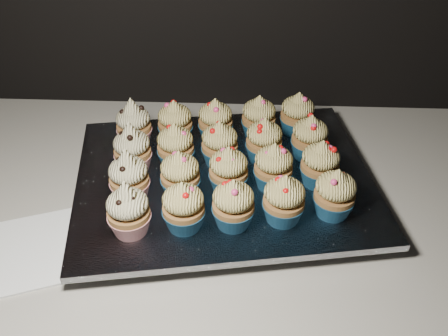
{
  "coord_description": "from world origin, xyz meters",
  "views": [
    {
      "loc": [
        0.16,
        1.06,
        1.46
      ],
      "look_at": [
        0.13,
        1.71,
        0.95
      ],
      "focal_mm": 40.0,
      "sensor_mm": 36.0,
      "label": 1
    }
  ],
  "objects": [
    {
      "name": "worktop",
      "position": [
        0.0,
        1.7,
        0.88
      ],
      "size": [
        2.44,
        0.64,
        0.04
      ],
      "primitive_type": "cube",
      "color": "beige",
      "rests_on": "cabinet"
    },
    {
      "name": "napkin",
      "position": [
        -0.15,
        1.56,
        0.9
      ],
      "size": [
        0.2,
        0.2,
        0.0
      ],
      "primitive_type": "cube",
      "rotation": [
        0.0,
        0.0,
        0.35
      ],
      "color": "white",
      "rests_on": "worktop"
    },
    {
      "name": "baking_tray",
      "position": [
        0.13,
        1.71,
        0.91
      ],
      "size": [
        0.5,
        0.41,
        0.02
      ],
      "primitive_type": "cube",
      "rotation": [
        0.0,
        0.0,
        0.17
      ],
      "color": "black",
      "rests_on": "worktop"
    },
    {
      "name": "foil_lining",
      "position": [
        0.13,
        1.71,
        0.93
      ],
      "size": [
        0.54,
        0.46,
        0.01
      ],
      "primitive_type": "cube",
      "rotation": [
        0.0,
        0.0,
        0.17
      ],
      "color": "silver",
      "rests_on": "baking_tray"
    },
    {
      "name": "cupcake_0",
      "position": [
        0.0,
        1.57,
        0.97
      ],
      "size": [
        0.06,
        0.06,
        0.1
      ],
      "color": "maroon",
      "rests_on": "foil_lining"
    },
    {
      "name": "cupcake_1",
      "position": [
        0.08,
        1.59,
        0.97
      ],
      "size": [
        0.06,
        0.06,
        0.08
      ],
      "color": "navy",
      "rests_on": "foil_lining"
    },
    {
      "name": "cupcake_2",
      "position": [
        0.15,
        1.59,
        0.97
      ],
      "size": [
        0.06,
        0.06,
        0.08
      ],
      "color": "navy",
      "rests_on": "foil_lining"
    },
    {
      "name": "cupcake_3",
      "position": [
        0.22,
        1.61,
        0.97
      ],
      "size": [
        0.06,
        0.06,
        0.08
      ],
      "color": "navy",
      "rests_on": "foil_lining"
    },
    {
      "name": "cupcake_4",
      "position": [
        0.3,
        1.62,
        0.97
      ],
      "size": [
        0.06,
        0.06,
        0.08
      ],
      "color": "navy",
      "rests_on": "foil_lining"
    },
    {
      "name": "cupcake_5",
      "position": [
        -0.01,
        1.65,
        0.97
      ],
      "size": [
        0.06,
        0.06,
        0.1
      ],
      "color": "maroon",
      "rests_on": "foil_lining"
    },
    {
      "name": "cupcake_6",
      "position": [
        0.07,
        1.66,
        0.97
      ],
      "size": [
        0.06,
        0.06,
        0.08
      ],
      "color": "navy",
      "rests_on": "foil_lining"
    },
    {
      "name": "cupcake_7",
      "position": [
        0.14,
        1.67,
        0.97
      ],
      "size": [
        0.06,
        0.06,
        0.08
      ],
      "color": "navy",
      "rests_on": "foil_lining"
    },
    {
      "name": "cupcake_8",
      "position": [
        0.21,
        1.69,
        0.97
      ],
      "size": [
        0.06,
        0.06,
        0.08
      ],
      "color": "navy",
      "rests_on": "foil_lining"
    },
    {
      "name": "cupcake_9",
      "position": [
        0.29,
        1.7,
        0.97
      ],
      "size": [
        0.06,
        0.06,
        0.08
      ],
      "color": "navy",
      "rests_on": "foil_lining"
    },
    {
      "name": "cupcake_10",
      "position": [
        -0.02,
        1.72,
        0.97
      ],
      "size": [
        0.06,
        0.06,
        0.1
      ],
      "color": "maroon",
      "rests_on": "foil_lining"
    },
    {
      "name": "cupcake_11",
      "position": [
        0.05,
        1.73,
        0.97
      ],
      "size": [
        0.06,
        0.06,
        0.08
      ],
      "color": "navy",
      "rests_on": "foil_lining"
    },
    {
      "name": "cupcake_12",
      "position": [
        0.12,
        1.74,
        0.97
      ],
      "size": [
        0.06,
        0.06,
        0.08
      ],
      "color": "navy",
      "rests_on": "foil_lining"
    },
    {
      "name": "cupcake_13",
      "position": [
        0.2,
        1.76,
        0.97
      ],
      "size": [
        0.06,
        0.06,
        0.08
      ],
      "color": "navy",
      "rests_on": "foil_lining"
    },
    {
      "name": "cupcake_14",
      "position": [
        0.28,
        1.77,
        0.97
      ],
      "size": [
        0.06,
        0.06,
        0.08
      ],
      "color": "navy",
      "rests_on": "foil_lining"
    },
    {
      "name": "cupcake_15",
      "position": [
        -0.03,
        1.8,
        0.97
      ],
      "size": [
        0.06,
        0.06,
        0.1
      ],
      "color": "maroon",
      "rests_on": "foil_lining"
    },
    {
      "name": "cupcake_16",
      "position": [
        0.04,
        1.81,
        0.97
      ],
      "size": [
        0.06,
        0.06,
        0.08
      ],
      "color": "navy",
      "rests_on": "foil_lining"
    },
    {
      "name": "cupcake_17",
      "position": [
        0.11,
        1.82,
        0.97
      ],
      "size": [
        0.06,
        0.06,
        0.08
      ],
      "color": "navy",
      "rests_on": "foil_lining"
    },
    {
      "name": "cupcake_18",
      "position": [
        0.19,
        1.83,
        0.97
      ],
      "size": [
        0.06,
        0.06,
        0.08
      ],
      "color": "navy",
      "rests_on": "foil_lining"
    },
    {
      "name": "cupcake_19",
      "position": [
        0.26,
        1.85,
        0.97
      ],
      "size": [
        0.06,
        0.06,
        0.08
      ],
      "color": "navy",
      "rests_on": "foil_lining"
    }
  ]
}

